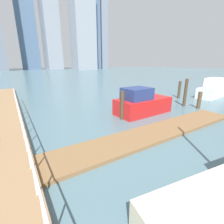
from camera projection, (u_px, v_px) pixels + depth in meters
ground_plane at (50, 101)px, 17.25m from camera, size 300.00×300.00×0.00m
floating_dock at (155, 133)px, 9.19m from camera, size 13.65×2.00×0.18m
boardwalk_railing at (24, 133)px, 6.43m from camera, size 0.06×24.69×1.08m
dock_piling_1 at (132, 105)px, 12.75m from camera, size 0.31×0.31×1.52m
dock_piling_2 at (185, 93)px, 14.98m from camera, size 0.28×0.28×2.59m
dock_piling_3 at (199, 100)px, 14.27m from camera, size 0.33×0.33×1.53m
dock_piling_4 at (122, 106)px, 11.40m from camera, size 0.30×0.30×2.08m
dock_piling_5 at (179, 90)px, 18.64m from camera, size 0.31×0.31×1.98m
moored_boat_1 at (214, 90)px, 19.51m from camera, size 6.32×2.47×2.31m
moored_boat_4 at (142, 103)px, 12.83m from camera, size 4.76×2.32×2.15m
skyline_tower_3 at (48, 3)px, 103.67m from camera, size 10.96×12.19×83.48m
skyline_tower_4 at (83, 30)px, 105.12m from camera, size 13.98×14.13×50.05m
skyline_tower_5 at (93, 10)px, 109.06m from camera, size 6.94×8.49×78.98m
skyline_tower_6 at (102, 31)px, 128.30m from camera, size 6.27×8.14×58.37m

